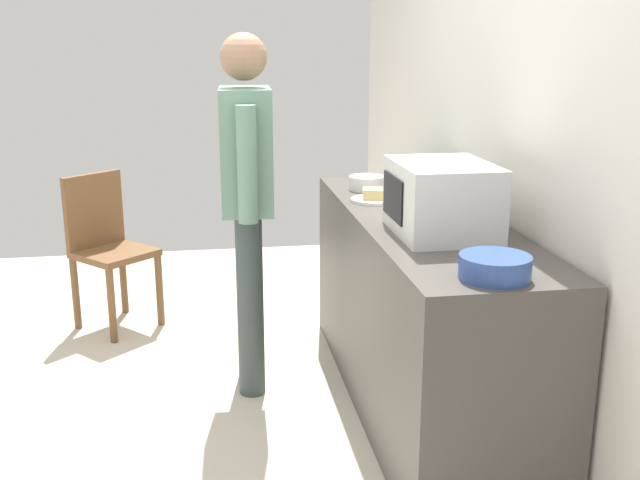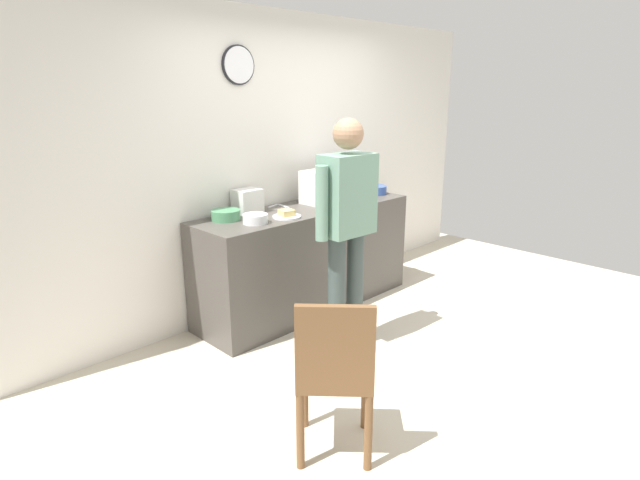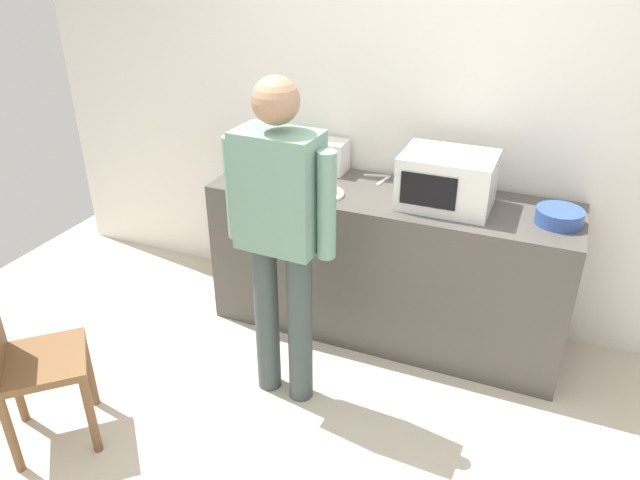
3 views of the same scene
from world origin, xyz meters
name	(u,v)px [view 2 (image 2 of 3)]	position (x,y,z in m)	size (l,w,h in m)	color
ground_plane	(421,347)	(0.00, 0.00, 0.00)	(6.00, 6.00, 0.00)	beige
back_wall	(283,161)	(0.00, 1.60, 1.30)	(5.40, 0.13, 2.60)	silver
kitchen_counter	(306,258)	(-0.08, 1.22, 0.47)	(2.14, 0.62, 0.94)	#4C4742
microwave	(333,187)	(0.24, 1.20, 1.09)	(0.50, 0.39, 0.30)	silver
sandwich_plate	(287,215)	(-0.44, 1.07, 0.96)	(0.23, 0.23, 0.07)	white
salad_bowl	(374,190)	(0.84, 1.20, 0.98)	(0.25, 0.25, 0.08)	#33519E
cereal_bowl	(255,219)	(-0.74, 1.10, 0.97)	(0.20, 0.20, 0.07)	white
mixing_bowl	(226,215)	(-0.84, 1.36, 0.98)	(0.23, 0.23, 0.08)	#4C8E60
toaster	(247,201)	(-0.56, 1.44, 1.04)	(0.22, 0.18, 0.20)	silver
fork_utensil	(283,206)	(-0.18, 1.41, 0.94)	(0.17, 0.02, 0.01)	silver
spoon_utensil	(273,206)	(-0.24, 1.47, 0.94)	(0.17, 0.02, 0.01)	silver
person_standing	(347,219)	(-0.41, 0.44, 1.03)	(0.59, 0.26, 1.76)	#3A4645
wooden_chair	(335,371)	(-1.39, -0.37, 0.52)	(0.57, 0.57, 0.94)	brown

